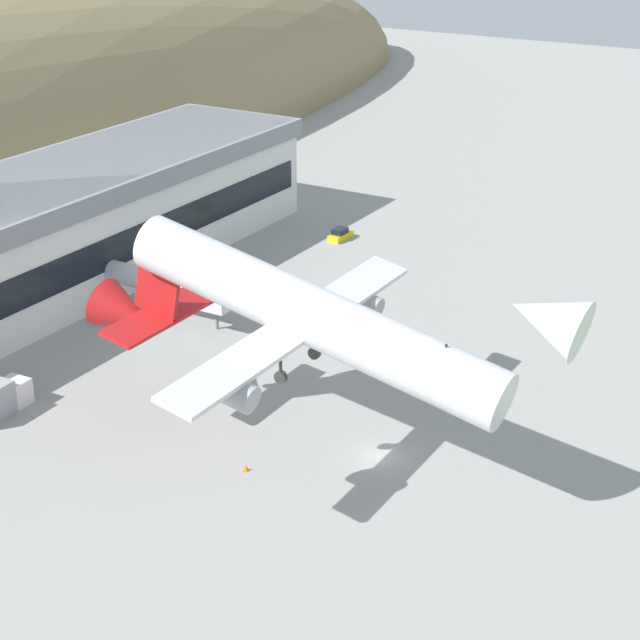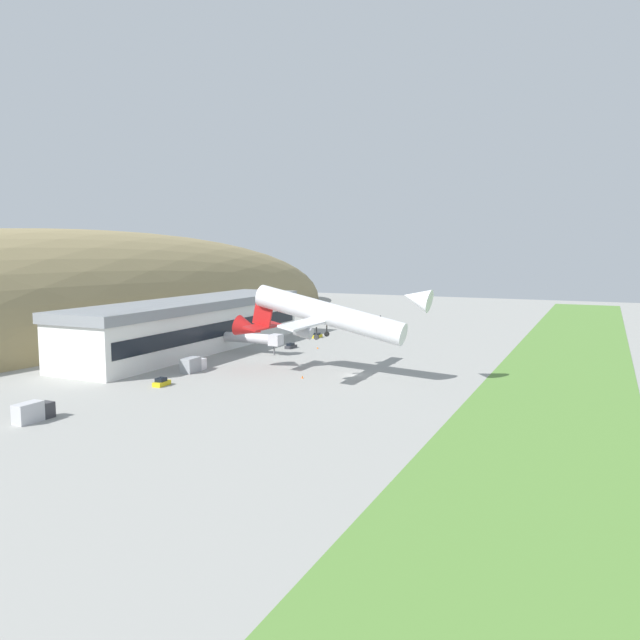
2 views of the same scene
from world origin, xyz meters
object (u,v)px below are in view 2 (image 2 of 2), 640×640
object	(u,v)px
service_car_1	(161,382)
traffic_cone_0	(318,348)
cargo_airplane	(325,315)
service_car_0	(317,336)
jetway_0	(256,339)
traffic_cone_1	(302,377)
service_car_2	(291,346)
fuel_truck	(193,365)
terminal_building	(193,321)
box_truck	(33,412)

from	to	relation	value
service_car_1	traffic_cone_0	xyz separation A→B (m)	(55.45, -9.04, -0.40)
cargo_airplane	service_car_0	bearing A→B (deg)	26.53
jetway_0	cargo_airplane	world-z (taller)	cargo_airplane
service_car_0	traffic_cone_1	distance (m)	60.69
service_car_2	traffic_cone_0	xyz separation A→B (m)	(2.32, -7.12, -0.31)
service_car_0	fuel_truck	size ratio (longest dim) A/B	0.59
service_car_2	traffic_cone_1	xyz separation A→B (m)	(-34.74, -20.70, -0.31)
terminal_building	traffic_cone_0	bearing A→B (deg)	-62.50
terminal_building	service_car_1	world-z (taller)	terminal_building
jetway_0	terminal_building	bearing A→B (deg)	95.31
cargo_airplane	service_car_0	size ratio (longest dim) A/B	11.03
cargo_airplane	service_car_2	xyz separation A→B (m)	(30.27, 23.91, -12.66)
traffic_cone_0	service_car_2	bearing A→B (deg)	108.09
terminal_building	jetway_0	distance (m)	19.19
jetway_0	traffic_cone_1	xyz separation A→B (m)	(-23.08, -25.06, -3.71)
cargo_airplane	service_car_2	size ratio (longest dim) A/B	10.89
jetway_0	service_car_0	size ratio (longest dim) A/B	4.03
box_truck	service_car_2	bearing A→B (deg)	-2.64
terminal_building	fuel_truck	xyz separation A→B (m)	(-24.96, -18.17, -6.24)
box_truck	traffic_cone_1	distance (m)	53.76
cargo_airplane	traffic_cone_1	size ratio (longest dim) A/B	79.13
service_car_2	fuel_truck	xyz separation A→B (m)	(-38.36, 4.92, 0.95)
jetway_0	traffic_cone_1	distance (m)	34.27
terminal_building	service_car_2	size ratio (longest dim) A/B	20.53
jetway_0	service_car_2	bearing A→B (deg)	-20.49
service_car_0	service_car_1	xyz separation A→B (m)	(-74.69, -0.05, 0.02)
fuel_truck	box_truck	size ratio (longest dim) A/B	1.05
service_car_2	jetway_0	bearing A→B (deg)	159.51
fuel_truck	box_truck	xyz separation A→B (m)	(-44.21, -1.11, -0.01)
box_truck	traffic_cone_1	xyz separation A→B (m)	(47.83, -24.52, -1.25)
service_car_2	traffic_cone_0	bearing A→B (deg)	-71.91
jetway_0	traffic_cone_0	xyz separation A→B (m)	(13.98, -11.48, -3.71)
box_truck	fuel_truck	bearing A→B (deg)	1.43
terminal_building	cargo_airplane	xyz separation A→B (m)	(-16.88, -47.00, 5.47)
cargo_airplane	traffic_cone_0	bearing A→B (deg)	27.25
cargo_airplane	fuel_truck	distance (m)	32.15
traffic_cone_1	terminal_building	bearing A→B (deg)	64.02
traffic_cone_0	box_truck	bearing A→B (deg)	172.66
cargo_airplane	box_truck	world-z (taller)	cargo_airplane
service_car_1	box_truck	xyz separation A→B (m)	(-29.43, 1.89, 0.85)
service_car_1	service_car_2	world-z (taller)	service_car_1
cargo_airplane	traffic_cone_1	bearing A→B (deg)	144.29
cargo_airplane	traffic_cone_0	xyz separation A→B (m)	(32.60, 16.79, -12.97)
cargo_airplane	service_car_0	xyz separation A→B (m)	(51.83, 25.88, -12.58)
terminal_building	fuel_truck	size ratio (longest dim) A/B	12.21
cargo_airplane	box_truck	bearing A→B (deg)	152.07
fuel_truck	traffic_cone_1	world-z (taller)	fuel_truck
service_car_1	jetway_0	bearing A→B (deg)	3.36
service_car_0	traffic_cone_0	world-z (taller)	service_car_0
traffic_cone_0	traffic_cone_1	size ratio (longest dim) A/B	1.00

